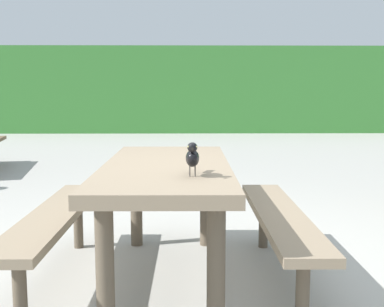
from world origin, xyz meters
name	(u,v)px	position (x,y,z in m)	size (l,w,h in m)	color
ground_plane	(173,277)	(0.00, 0.00, 0.00)	(60.00, 60.00, 0.00)	#A3A099
hedge_wall	(182,90)	(0.00, 10.90, 1.18)	(28.00, 1.28, 2.35)	#387A33
picnic_table_foreground	(167,193)	(-0.04, -0.04, 0.56)	(1.70, 1.81, 0.74)	#84725B
bird_grackle	(192,157)	(0.11, -0.49, 0.84)	(0.07, 0.29, 0.18)	black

